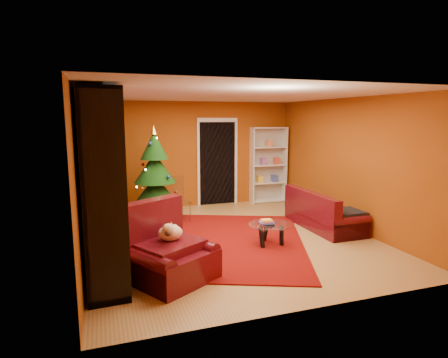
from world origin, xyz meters
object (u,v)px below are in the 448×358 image
object	(u,v)px
media_unit	(98,179)
gift_box_red	(174,205)
gift_box_teal	(128,211)
christmas_tree	(155,175)
gift_box_green	(166,213)
acrylic_chair	(178,202)
white_bookshelf	(268,165)
rug	(217,241)
dog	(170,233)
coffee_table	(270,234)
armchair	(170,249)
sofa	(324,209)

from	to	relation	value
media_unit	gift_box_red	bearing A→B (deg)	56.19
gift_box_teal	christmas_tree	bearing A→B (deg)	-38.00
gift_box_green	acrylic_chair	world-z (taller)	acrylic_chair
white_bookshelf	media_unit	bearing A→B (deg)	-143.28
white_bookshelf	rug	bearing A→B (deg)	-127.28
christmas_tree	dog	xyz separation A→B (m)	(-0.23, -2.99, -0.36)
gift_box_red	white_bookshelf	world-z (taller)	white_bookshelf
media_unit	gift_box_green	distance (m)	2.70
rug	media_unit	size ratio (longest dim) A/B	1.06
rug	dog	bearing A→B (deg)	-130.61
gift_box_teal	white_bookshelf	world-z (taller)	white_bookshelf
media_unit	acrylic_chair	xyz separation A→B (m)	(1.58, 1.67, -0.85)
gift_box_red	coffee_table	size ratio (longest dim) A/B	0.27
gift_box_red	acrylic_chair	world-z (taller)	acrylic_chair
gift_box_teal	white_bookshelf	xyz separation A→B (m)	(3.65, 0.49, 0.83)
armchair	dog	bearing A→B (deg)	45.00
coffee_table	dog	bearing A→B (deg)	-157.79
white_bookshelf	acrylic_chair	distance (m)	2.95
media_unit	gift_box_teal	world-z (taller)	media_unit
dog	acrylic_chair	distance (m)	2.83
christmas_tree	sofa	xyz separation A→B (m)	(3.16, -1.60, -0.61)
dog	sofa	world-z (taller)	dog
rug	gift_box_red	size ratio (longest dim) A/B	17.04
dog	coffee_table	bearing A→B (deg)	-8.64
media_unit	acrylic_chair	distance (m)	2.45
gift_box_teal	dog	size ratio (longest dim) A/B	0.76
gift_box_green	acrylic_chair	xyz separation A→B (m)	(0.22, -0.35, 0.31)
sofa	acrylic_chair	world-z (taller)	acrylic_chair
gift_box_green	armchair	bearing A→B (deg)	-98.43
media_unit	acrylic_chair	bearing A→B (deg)	44.04
christmas_tree	armchair	xyz separation A→B (m)	(-0.24, -3.06, -0.57)
coffee_table	acrylic_chair	xyz separation A→B (m)	(-1.21, 1.97, 0.24)
gift_box_green	coffee_table	bearing A→B (deg)	-58.57
gift_box_red	acrylic_chair	distance (m)	1.20
rug	gift_box_red	xyz separation A→B (m)	(-0.27, 2.64, 0.09)
armchair	coffee_table	xyz separation A→B (m)	(1.89, 0.83, -0.23)
christmas_tree	armchair	distance (m)	3.12
media_unit	coffee_table	xyz separation A→B (m)	(2.78, -0.31, -1.08)
gift_box_green	dog	world-z (taller)	dog
gift_box_red	sofa	bearing A→B (deg)	-43.90
christmas_tree	armchair	bearing A→B (deg)	-94.57
coffee_table	christmas_tree	bearing A→B (deg)	126.47
christmas_tree	gift_box_teal	bearing A→B (deg)	142.00
gift_box_red	coffee_table	world-z (taller)	coffee_table
christmas_tree	coffee_table	world-z (taller)	christmas_tree
media_unit	armchair	size ratio (longest dim) A/B	3.03
rug	christmas_tree	world-z (taller)	christmas_tree
gift_box_green	white_bookshelf	size ratio (longest dim) A/B	0.13
white_bookshelf	acrylic_chair	size ratio (longest dim) A/B	2.31
media_unit	armchair	xyz separation A→B (m)	(0.89, -1.14, -0.85)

